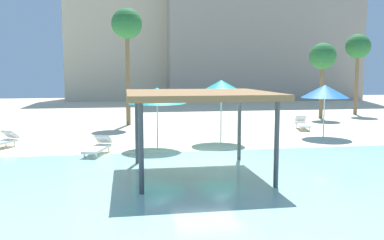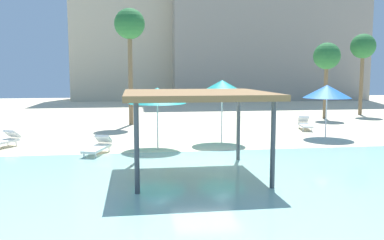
% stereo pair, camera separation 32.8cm
% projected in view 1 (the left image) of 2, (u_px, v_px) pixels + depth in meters
% --- Properties ---
extents(ground_plane, '(80.00, 80.00, 0.00)m').
position_uv_depth(ground_plane, '(206.00, 160.00, 15.51)').
color(ground_plane, beige).
extents(lagoon_water, '(44.00, 13.50, 0.04)m').
position_uv_depth(lagoon_water, '(246.00, 202.00, 10.36)').
color(lagoon_water, '#99D1C6').
rests_on(lagoon_water, ground).
extents(shade_pavilion, '(4.51, 4.51, 2.71)m').
position_uv_depth(shade_pavilion, '(199.00, 97.00, 12.90)').
color(shade_pavilion, '#42474C').
rests_on(shade_pavilion, ground).
extents(beach_umbrella_teal_0, '(2.49, 2.49, 2.67)m').
position_uv_depth(beach_umbrella_teal_0, '(157.00, 96.00, 17.50)').
color(beach_umbrella_teal_0, silver).
rests_on(beach_umbrella_teal_0, ground).
extents(beach_umbrella_teal_1, '(2.42, 2.42, 2.96)m').
position_uv_depth(beach_umbrella_teal_1, '(221.00, 87.00, 19.06)').
color(beach_umbrella_teal_1, silver).
rests_on(beach_umbrella_teal_1, ground).
extents(beach_umbrella_blue_3, '(2.39, 2.39, 2.69)m').
position_uv_depth(beach_umbrella_blue_3, '(325.00, 91.00, 20.71)').
color(beach_umbrella_blue_3, silver).
rests_on(beach_umbrella_blue_3, ground).
extents(lounge_chair_1, '(1.05, 1.99, 0.74)m').
position_uv_depth(lounge_chair_1, '(302.00, 124.00, 23.84)').
color(lounge_chair_1, white).
rests_on(lounge_chair_1, ground).
extents(lounge_chair_2, '(1.14, 1.99, 0.74)m').
position_uv_depth(lounge_chair_2, '(98.00, 147.00, 16.43)').
color(lounge_chair_2, white).
rests_on(lounge_chair_2, ground).
extents(lounge_chair_4, '(1.44, 1.95, 0.74)m').
position_uv_depth(lounge_chair_4, '(0.00, 141.00, 17.74)').
color(lounge_chair_4, white).
rests_on(lounge_chair_4, ground).
extents(palm_tree_0, '(1.90, 1.90, 5.44)m').
position_uv_depth(palm_tree_0, '(323.00, 58.00, 29.09)').
color(palm_tree_0, brown).
rests_on(palm_tree_0, ground).
extents(palm_tree_1, '(1.90, 1.90, 7.28)m').
position_uv_depth(palm_tree_1, '(127.00, 27.00, 25.12)').
color(palm_tree_1, brown).
rests_on(palm_tree_1, ground).
extents(palm_tree_2, '(1.90, 1.90, 6.29)m').
position_uv_depth(palm_tree_2, '(358.00, 48.00, 31.69)').
color(palm_tree_2, brown).
rests_on(palm_tree_2, ground).
extents(hotel_block_0, '(17.14, 8.29, 16.56)m').
position_uv_depth(hotel_block_0, '(139.00, 32.00, 50.42)').
color(hotel_block_0, beige).
rests_on(hotel_block_0, ground).
extents(hotel_block_1, '(23.34, 9.35, 21.25)m').
position_uv_depth(hotel_block_1, '(259.00, 13.00, 50.37)').
color(hotel_block_1, '#9E9384').
rests_on(hotel_block_1, ground).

